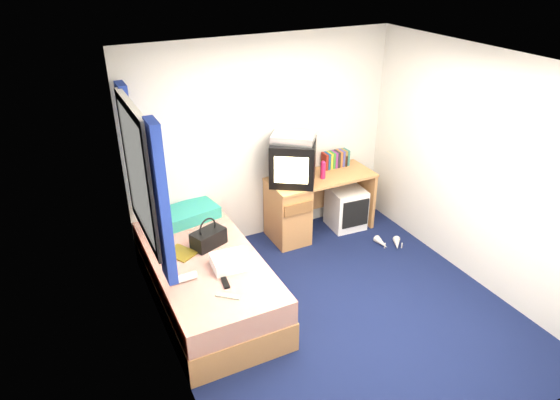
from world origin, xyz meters
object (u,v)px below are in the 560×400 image
handbag (208,238)px  white_heels (389,243)px  pillow (189,213)px  magazine (181,253)px  vcr (293,138)px  aerosol_can (308,171)px  bed (207,280)px  picture_frame (345,160)px  remote_control (225,283)px  crt_tv (293,162)px  desk (300,206)px  water_bottle (186,278)px  colour_swatch_fan (228,296)px  towel (230,261)px  pink_water_bottle (323,171)px  storage_cube (346,208)px

handbag → white_heels: handbag is taller
pillow → magazine: bearing=-114.1°
vcr → aerosol_can: size_ratio=2.75×
bed → picture_frame: picture_frame is taller
aerosol_can → remote_control: (-1.54, -1.25, -0.29)m
remote_control → crt_tv: bearing=50.1°
vcr → white_heels: vcr is taller
pillow → aerosol_can: bearing=-1.2°
desk → crt_tv: crt_tv is taller
crt_tv → pillow: bearing=-150.2°
handbag → water_bottle: 0.60m
aerosol_can → colour_swatch_fan: bearing=-137.9°
vcr → colour_swatch_fan: vcr is taller
pillow → towel: bearing=-86.0°
water_bottle → remote_control: 0.36m
pink_water_bottle → vcr: bearing=169.2°
colour_swatch_fan → remote_control: (0.04, 0.18, 0.00)m
remote_control → picture_frame: bearing=40.1°
storage_cube → crt_tv: (-0.73, 0.06, 0.74)m
bed → pink_water_bottle: pink_water_bottle is taller
remote_control → white_heels: (2.26, 0.50, -0.51)m
desk → white_heels: 1.16m
storage_cube → remote_control: remote_control is taller
picture_frame → handbag: (-2.05, -0.70, -0.19)m
picture_frame → colour_swatch_fan: size_ratio=0.64×
desk → colour_swatch_fan: 2.02m
desk → vcr: 0.90m
bed → vcr: 1.85m
storage_cube → white_heels: size_ratio=1.59×
towel → colour_swatch_fan: (-0.18, -0.41, -0.05)m
crt_tv → remote_control: size_ratio=4.23×
pink_water_bottle → magazine: (-1.90, -0.50, -0.30)m
desk → storage_cube: (0.63, -0.06, -0.15)m
crt_tv → vcr: vcr is taller
aerosol_can → colour_swatch_fan: aerosol_can is taller
desk → remote_control: size_ratio=8.12×
aerosol_can → water_bottle: bearing=-150.3°
aerosol_can → vcr: bearing=-172.7°
handbag → towel: size_ratio=1.14×
crt_tv → magazine: bearing=-127.0°
picture_frame → towel: picture_frame is taller
water_bottle → remote_control: water_bottle is taller
vcr → storage_cube: bearing=32.2°
vcr → handbag: vcr is taller
picture_frame → towel: bearing=-142.1°
vcr → pink_water_bottle: (0.36, -0.07, -0.45)m
picture_frame → pink_water_bottle: (-0.45, -0.22, 0.03)m
magazine → picture_frame: bearing=17.0°
desk → pink_water_bottle: pink_water_bottle is taller
magazine → colour_swatch_fan: bearing=-78.0°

